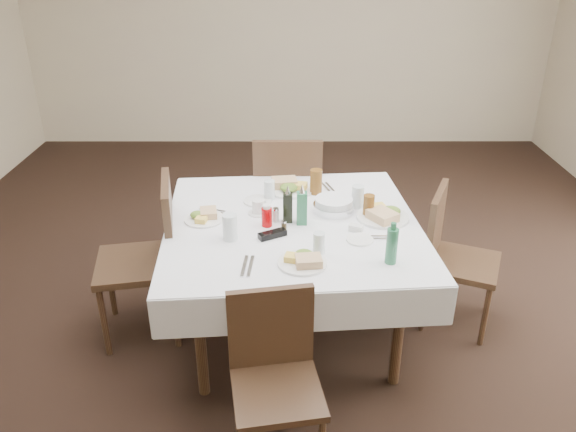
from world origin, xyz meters
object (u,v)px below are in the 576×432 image
(dining_table, at_px, (292,233))
(water_e, at_px, (358,197))
(chair_west, at_px, (152,250))
(ketchup_bottle, at_px, (267,216))
(chair_south, at_px, (274,367))
(water_s, at_px, (319,243))
(water_n, at_px, (269,190))
(oil_cruet_dark, at_px, (288,206))
(water_w, at_px, (230,227))
(chair_east, at_px, (450,250))
(chair_north, at_px, (288,192))
(bread_basket, at_px, (334,205))
(green_bottle, at_px, (392,245))
(coffee_mug, at_px, (259,207))
(oil_cruet_green, at_px, (302,207))

(dining_table, bearing_deg, water_e, 27.32)
(chair_west, height_order, ketchup_bottle, chair_west)
(chair_south, relative_size, chair_west, 0.84)
(chair_south, distance_m, water_s, 0.69)
(water_n, distance_m, oil_cruet_dark, 0.34)
(water_w, bearing_deg, chair_south, -70.44)
(chair_east, xyz_separation_m, water_w, (-1.32, -0.32, 0.33))
(chair_north, relative_size, chair_east, 1.13)
(chair_north, relative_size, water_e, 7.33)
(bread_basket, bearing_deg, ketchup_bottle, -154.02)
(dining_table, bearing_deg, oil_cruet_dark, 159.62)
(dining_table, bearing_deg, ketchup_bottle, -163.11)
(water_w, xyz_separation_m, green_bottle, (0.84, -0.25, 0.03))
(green_bottle, bearing_deg, chair_south, -141.79)
(chair_south, distance_m, ketchup_bottle, 0.94)
(chair_north, xyz_separation_m, water_n, (-0.11, -0.52, 0.25))
(bread_basket, height_order, ketchup_bottle, ketchup_bottle)
(chair_west, bearing_deg, water_n, 24.23)
(coffee_mug, height_order, green_bottle, green_bottle)
(chair_east, relative_size, water_n, 7.15)
(chair_north, bearing_deg, bread_basket, -68.05)
(chair_east, distance_m, chair_west, 1.83)
(chair_east, bearing_deg, oil_cruet_dark, -174.15)
(chair_west, bearing_deg, water_s, -20.38)
(oil_cruet_green, bearing_deg, chair_north, 95.44)
(water_n, bearing_deg, coffee_mug, -105.54)
(oil_cruet_green, bearing_deg, bread_basket, 39.89)
(oil_cruet_green, bearing_deg, oil_cruet_dark, 162.08)
(chair_south, distance_m, oil_cruet_green, 0.99)
(dining_table, bearing_deg, chair_east, 6.60)
(chair_south, height_order, green_bottle, green_bottle)
(water_n, distance_m, ketchup_bottle, 0.37)
(chair_west, relative_size, water_w, 6.82)
(dining_table, relative_size, water_e, 11.38)
(chair_east, distance_m, bread_basket, 0.79)
(chair_south, bearing_deg, bread_basket, 72.24)
(chair_south, height_order, oil_cruet_green, oil_cruet_green)
(water_e, distance_m, water_w, 0.85)
(coffee_mug, bearing_deg, ketchup_bottle, -71.16)
(water_n, bearing_deg, chair_east, -10.65)
(water_s, bearing_deg, ketchup_bottle, 132.56)
(chair_south, xyz_separation_m, chair_west, (-0.75, 0.92, 0.09))
(dining_table, distance_m, bread_basket, 0.31)
(chair_east, bearing_deg, water_s, -151.12)
(water_s, xyz_separation_m, bread_basket, (0.11, 0.50, -0.02))
(ketchup_bottle, bearing_deg, coffee_mug, 108.84)
(chair_north, xyz_separation_m, water_e, (0.43, -0.63, 0.25))
(oil_cruet_dark, bearing_deg, chair_west, 179.98)
(bread_basket, height_order, green_bottle, green_bottle)
(chair_south, xyz_separation_m, water_e, (0.49, 1.12, 0.35))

